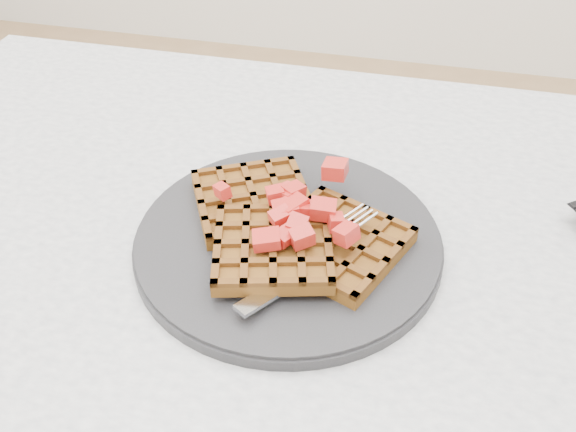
{
  "coord_description": "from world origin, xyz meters",
  "views": [
    {
      "loc": [
        0.06,
        -0.45,
        1.19
      ],
      "look_at": [
        -0.05,
        0.01,
        0.79
      ],
      "focal_mm": 40.0,
      "sensor_mm": 36.0,
      "label": 1
    }
  ],
  "objects": [
    {
      "name": "table",
      "position": [
        0.0,
        0.0,
        0.64
      ],
      "size": [
        1.2,
        0.8,
        0.75
      ],
      "color": "silver",
      "rests_on": "ground"
    },
    {
      "name": "plate",
      "position": [
        -0.05,
        0.01,
        0.76
      ],
      "size": [
        0.31,
        0.31,
        0.02
      ],
      "primitive_type": "cylinder",
      "color": "black",
      "rests_on": "table"
    },
    {
      "name": "waffles",
      "position": [
        -0.05,
        0.01,
        0.78
      ],
      "size": [
        0.25,
        0.22,
        0.03
      ],
      "color": "brown",
      "rests_on": "plate"
    },
    {
      "name": "strawberry_pile",
      "position": [
        -0.05,
        0.01,
        0.8
      ],
      "size": [
        0.15,
        0.15,
        0.02
      ],
      "primitive_type": null,
      "color": "#A81513",
      "rests_on": "waffles"
    },
    {
      "name": "fork",
      "position": [
        -0.01,
        -0.03,
        0.77
      ],
      "size": [
        0.12,
        0.16,
        0.02
      ],
      "primitive_type": null,
      "rotation": [
        0.0,
        0.0,
        -0.57
      ],
      "color": "silver",
      "rests_on": "plate"
    }
  ]
}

